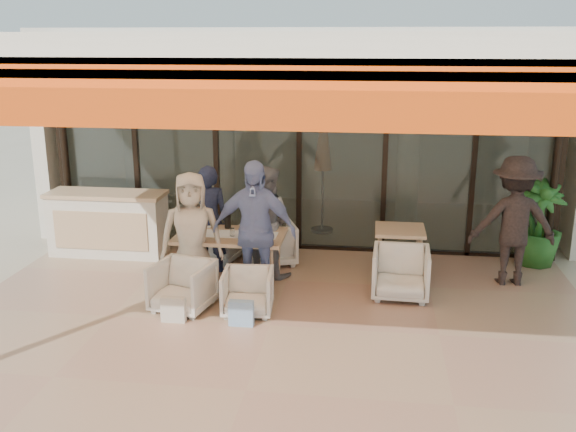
% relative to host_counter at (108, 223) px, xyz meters
% --- Properties ---
extents(ground, '(70.00, 70.00, 0.00)m').
position_rel_host_counter_xyz_m(ground, '(2.97, -2.30, -0.53)').
color(ground, '#C6B293').
rests_on(ground, ground).
extents(terrace_floor, '(8.00, 6.00, 0.01)m').
position_rel_host_counter_xyz_m(terrace_floor, '(2.97, -2.30, -0.53)').
color(terrace_floor, tan).
rests_on(terrace_floor, ground).
extents(terrace_structure, '(8.00, 6.00, 3.40)m').
position_rel_host_counter_xyz_m(terrace_structure, '(2.97, -2.56, 2.72)').
color(terrace_structure, silver).
rests_on(terrace_structure, ground).
extents(glass_storefront, '(8.08, 0.10, 3.20)m').
position_rel_host_counter_xyz_m(glass_storefront, '(2.97, 0.70, 1.07)').
color(glass_storefront, '#9EADA3').
rests_on(glass_storefront, ground).
extents(interior_block, '(9.05, 3.62, 3.52)m').
position_rel_host_counter_xyz_m(interior_block, '(2.97, 3.02, 1.70)').
color(interior_block, silver).
rests_on(interior_block, ground).
extents(host_counter, '(1.85, 0.65, 1.04)m').
position_rel_host_counter_xyz_m(host_counter, '(0.00, 0.00, 0.00)').
color(host_counter, silver).
rests_on(host_counter, ground).
extents(dining_table, '(1.50, 0.90, 0.93)m').
position_rel_host_counter_xyz_m(dining_table, '(2.20, -0.98, 0.15)').
color(dining_table, tan).
rests_on(dining_table, ground).
extents(chair_far_left, '(0.74, 0.71, 0.65)m').
position_rel_host_counter_xyz_m(chair_far_left, '(1.79, -0.04, -0.21)').
color(chair_far_left, silver).
rests_on(chair_far_left, ground).
extents(chair_far_right, '(0.88, 0.85, 0.72)m').
position_rel_host_counter_xyz_m(chair_far_right, '(2.63, -0.04, -0.17)').
color(chair_far_right, silver).
rests_on(chair_far_right, ground).
extents(chair_near_left, '(0.81, 0.78, 0.71)m').
position_rel_host_counter_xyz_m(chair_near_left, '(1.79, -1.94, -0.18)').
color(chair_near_left, silver).
rests_on(chair_near_left, ground).
extents(chair_near_right, '(0.66, 0.62, 0.63)m').
position_rel_host_counter_xyz_m(chair_near_right, '(2.63, -1.94, -0.21)').
color(chair_near_right, silver).
rests_on(chair_near_right, ground).
extents(diner_navy, '(0.65, 0.48, 1.62)m').
position_rel_host_counter_xyz_m(diner_navy, '(1.79, -0.54, 0.28)').
color(diner_navy, '#171A33').
rests_on(diner_navy, ground).
extents(diner_grey, '(0.96, 0.85, 1.63)m').
position_rel_host_counter_xyz_m(diner_grey, '(2.63, -0.54, 0.28)').
color(diner_grey, slate).
rests_on(diner_grey, ground).
extents(diner_cream, '(0.94, 0.72, 1.70)m').
position_rel_host_counter_xyz_m(diner_cream, '(1.79, -1.44, 0.32)').
color(diner_cream, beige).
rests_on(diner_cream, ground).
extents(diner_periwinkle, '(1.12, 0.51, 1.88)m').
position_rel_host_counter_xyz_m(diner_periwinkle, '(2.63, -1.44, 0.41)').
color(diner_periwinkle, '#728CBF').
rests_on(diner_periwinkle, ground).
extents(tote_bag_cream, '(0.30, 0.10, 0.34)m').
position_rel_host_counter_xyz_m(tote_bag_cream, '(1.79, -2.34, -0.36)').
color(tote_bag_cream, silver).
rests_on(tote_bag_cream, ground).
extents(tote_bag_blue, '(0.30, 0.10, 0.34)m').
position_rel_host_counter_xyz_m(tote_bag_blue, '(2.63, -2.34, -0.36)').
color(tote_bag_blue, '#99BFD8').
rests_on(tote_bag_blue, ground).
extents(side_table, '(0.70, 0.70, 0.74)m').
position_rel_host_counter_xyz_m(side_table, '(4.55, -0.40, 0.11)').
color(side_table, tan).
rests_on(side_table, ground).
extents(side_chair, '(0.76, 0.72, 0.76)m').
position_rel_host_counter_xyz_m(side_chair, '(4.55, -1.15, -0.15)').
color(side_chair, silver).
rests_on(side_chair, ground).
extents(standing_woman, '(1.22, 0.75, 1.84)m').
position_rel_host_counter_xyz_m(standing_woman, '(6.09, -0.44, 0.39)').
color(standing_woman, black).
rests_on(standing_woman, ground).
extents(potted_palm, '(0.86, 0.86, 1.32)m').
position_rel_host_counter_xyz_m(potted_palm, '(6.64, 0.42, 0.13)').
color(potted_palm, '#1E5919').
rests_on(potted_palm, ground).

